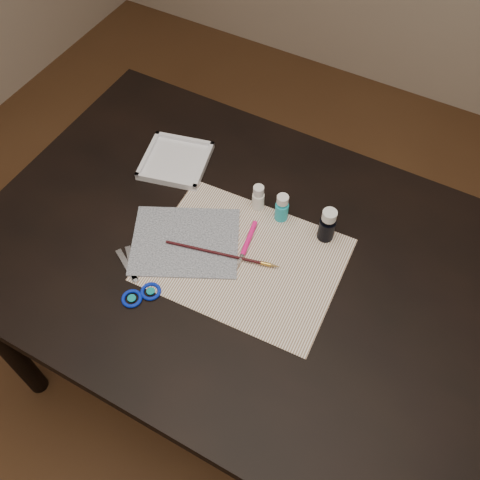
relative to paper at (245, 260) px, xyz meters
The scene contains 11 objects.
ground 0.76m from the paper, 144.16° to the left, with size 3.50×3.50×0.02m, color #422614.
table 0.38m from the paper, 144.16° to the left, with size 1.30×0.90×0.75m, color black.
paper is the anchor object (origin of this frame).
canvas 0.15m from the paper, behind, with size 0.26×0.21×0.00m, color black.
paint_bottle_white 0.17m from the paper, 106.45° to the left, with size 0.03×0.03×0.08m, color white.
paint_bottle_cyan 0.16m from the paper, 82.55° to the left, with size 0.03×0.03×0.08m, color #20B5C9.
paint_bottle_navy 0.22m from the paper, 47.48° to the left, with size 0.04×0.04×0.10m, color black.
paintbrush 0.05m from the paper, 161.31° to the right, with size 0.29×0.01×0.01m, color black, non-canonical shape.
craft_knife 0.03m from the paper, 113.32° to the left, with size 0.16×0.01×0.01m, color #F9147D, non-canonical shape.
scissors 0.27m from the paper, 140.90° to the right, with size 0.19×0.09×0.01m, color silver, non-canonical shape.
palette_tray 0.37m from the paper, 149.14° to the left, with size 0.17×0.17×0.02m, color white.
Camera 1 is at (0.35, -0.64, 1.83)m, focal length 40.00 mm.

